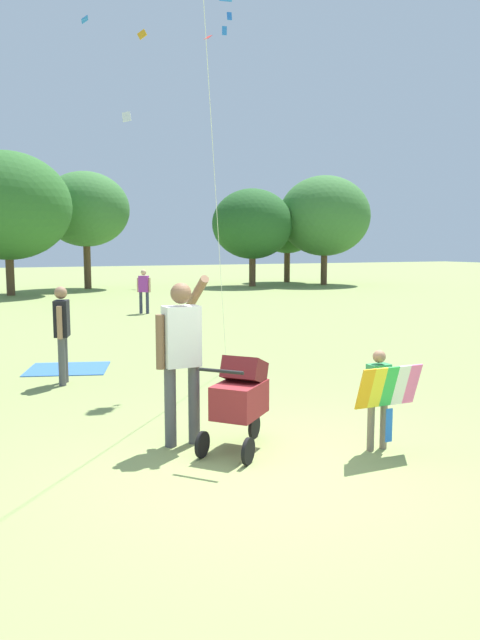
{
  "coord_description": "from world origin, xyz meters",
  "views": [
    {
      "loc": [
        -2.64,
        -5.03,
        2.21
      ],
      "look_at": [
        0.47,
        1.59,
        1.3
      ],
      "focal_mm": 33.72,
      "sensor_mm": 36.0,
      "label": 1
    }
  ],
  "objects_px": {
    "person_sitting_far": "(144,288)",
    "person_red_shirt": "(62,327)",
    "picnic_blanket": "(68,369)",
    "stroller": "(240,395)",
    "child_with_butterfly_kite": "(380,391)",
    "person_adult_flyer": "(181,348)"
  },
  "relations": [
    {
      "from": "person_sitting_far",
      "to": "person_red_shirt",
      "type": "bearing_deg",
      "value": -113.43
    },
    {
      "from": "person_sitting_far",
      "to": "picnic_blanket",
      "type": "xyz_separation_m",
      "value": [
        -3.75,
        -8.07,
        -0.84
      ]
    },
    {
      "from": "stroller",
      "to": "person_sitting_far",
      "type": "xyz_separation_m",
      "value": [
        2.75,
        13.25,
        0.24
      ]
    },
    {
      "from": "child_with_butterfly_kite",
      "to": "person_red_shirt",
      "type": "distance_m",
      "value": 5.37
    },
    {
      "from": "person_adult_flyer",
      "to": "picnic_blanket",
      "type": "bearing_deg",
      "value": 95.76
    },
    {
      "from": "person_adult_flyer",
      "to": "picnic_blanket",
      "type": "distance_m",
      "value": 4.9
    },
    {
      "from": "person_red_shirt",
      "to": "person_sitting_far",
      "type": "xyz_separation_m",
      "value": [
        4.0,
        9.22,
        -0.08
      ]
    },
    {
      "from": "child_with_butterfly_kite",
      "to": "picnic_blanket",
      "type": "relative_size",
      "value": 0.79
    },
    {
      "from": "person_sitting_far",
      "to": "picnic_blanket",
      "type": "relative_size",
      "value": 1.04
    },
    {
      "from": "stroller",
      "to": "picnic_blanket",
      "type": "bearing_deg",
      "value": 100.93
    },
    {
      "from": "child_with_butterfly_kite",
      "to": "person_red_shirt",
      "type": "height_order",
      "value": "person_red_shirt"
    },
    {
      "from": "person_red_shirt",
      "to": "picnic_blanket",
      "type": "height_order",
      "value": "person_red_shirt"
    },
    {
      "from": "child_with_butterfly_kite",
      "to": "stroller",
      "type": "relative_size",
      "value": 1.06
    },
    {
      "from": "person_red_shirt",
      "to": "person_sitting_far",
      "type": "bearing_deg",
      "value": 66.57
    },
    {
      "from": "child_with_butterfly_kite",
      "to": "stroller",
      "type": "height_order",
      "value": "child_with_butterfly_kite"
    },
    {
      "from": "child_with_butterfly_kite",
      "to": "stroller",
      "type": "distance_m",
      "value": 1.5
    },
    {
      "from": "child_with_butterfly_kite",
      "to": "person_adult_flyer",
      "type": "xyz_separation_m",
      "value": [
        -1.86,
        1.1,
        0.43
      ]
    },
    {
      "from": "child_with_butterfly_kite",
      "to": "person_red_shirt",
      "type": "bearing_deg",
      "value": 118.78
    },
    {
      "from": "person_sitting_far",
      "to": "child_with_butterfly_kite",
      "type": "bearing_deg",
      "value": -95.8
    },
    {
      "from": "person_sitting_far",
      "to": "person_adult_flyer",
      "type": "bearing_deg",
      "value": -104.31
    },
    {
      "from": "person_sitting_far",
      "to": "stroller",
      "type": "bearing_deg",
      "value": -101.74
    },
    {
      "from": "person_adult_flyer",
      "to": "picnic_blanket",
      "type": "xyz_separation_m",
      "value": [
        -0.48,
        4.76,
        -1.08
      ]
    }
  ]
}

